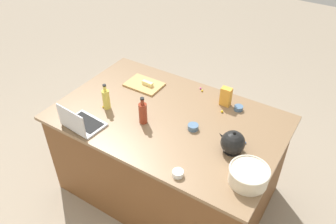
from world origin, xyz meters
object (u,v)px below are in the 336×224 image
object	(u,v)px
butter_stick_left	(148,83)
candy_bag	(226,97)
laptop	(80,123)
bottle_soy	(143,113)
ramekin_small	(193,127)
ramekin_medium	(178,173)
kettle	(233,143)
cutting_board	(144,85)
ramekin_wide	(239,108)
mixing_bowl_large	(249,175)
bottle_oil	(106,99)

from	to	relation	value
butter_stick_left	candy_bag	bearing A→B (deg)	-170.01
butter_stick_left	laptop	bearing A→B (deg)	81.71
bottle_soy	ramekin_small	bearing A→B (deg)	-160.01
ramekin_small	ramekin_medium	world-z (taller)	ramekin_small
kettle	butter_stick_left	world-z (taller)	kettle
bottle_soy	cutting_board	distance (m)	0.55
laptop	ramekin_small	bearing A→B (deg)	-148.99
butter_stick_left	ramekin_wide	distance (m)	0.87
bottle_soy	kettle	size ratio (longest dim) A/B	1.13
mixing_bowl_large	ramekin_small	bearing A→B (deg)	-25.74
ramekin_small	butter_stick_left	bearing A→B (deg)	-25.05
cutting_board	ramekin_medium	xyz separation A→B (m)	(-0.84, 0.78, 0.01)
bottle_soy	kettle	world-z (taller)	bottle_soy
ramekin_medium	ramekin_wide	distance (m)	0.90
butter_stick_left	ramekin_wide	bearing A→B (deg)	-171.95
bottle_oil	cutting_board	world-z (taller)	bottle_oil
laptop	butter_stick_left	xyz separation A→B (m)	(-0.11, -0.76, -0.01)
butter_stick_left	mixing_bowl_large	bearing A→B (deg)	154.63
bottle_oil	candy_bag	distance (m)	1.02
ramekin_wide	candy_bag	world-z (taller)	candy_bag
kettle	cutting_board	distance (m)	1.11
cutting_board	ramekin_small	bearing A→B (deg)	156.24
bottle_oil	ramekin_medium	world-z (taller)	bottle_oil
ramekin_wide	bottle_soy	bearing A→B (deg)	43.87
butter_stick_left	cutting_board	bearing A→B (deg)	0.00
bottle_soy	bottle_oil	bearing A→B (deg)	1.31
cutting_board	ramekin_medium	size ratio (longest dim) A/B	4.26
ramekin_medium	candy_bag	world-z (taller)	candy_bag
butter_stick_left	ramekin_small	xyz separation A→B (m)	(-0.65, 0.30, -0.01)
ramekin_medium	bottle_oil	bearing A→B (deg)	-20.00
ramekin_small	candy_bag	bearing A→B (deg)	-100.04
mixing_bowl_large	laptop	bearing A→B (deg)	7.94
bottle_oil	cutting_board	distance (m)	0.47
bottle_oil	ramekin_small	bearing A→B (deg)	-168.96
mixing_bowl_large	ramekin_wide	world-z (taller)	mixing_bowl_large
ramekin_wide	kettle	bearing A→B (deg)	107.39
butter_stick_left	ramekin_wide	xyz separation A→B (m)	(-0.86, -0.12, -0.02)
ramekin_wide	cutting_board	bearing A→B (deg)	7.69
bottle_soy	ramekin_small	world-z (taller)	bottle_soy
ramekin_medium	candy_bag	distance (m)	0.92
bottle_oil	ramekin_small	size ratio (longest dim) A/B	2.78
ramekin_medium	laptop	bearing A→B (deg)	-1.16
bottle_soy	butter_stick_left	world-z (taller)	bottle_soy
butter_stick_left	ramekin_medium	world-z (taller)	butter_stick_left
ramekin_wide	laptop	bearing A→B (deg)	42.42
laptop	cutting_board	xyz separation A→B (m)	(-0.07, -0.76, -0.04)
ramekin_wide	butter_stick_left	bearing A→B (deg)	8.05
bottle_oil	cutting_board	bearing A→B (deg)	-98.28
kettle	ramekin_wide	bearing A→B (deg)	-72.61
bottle_oil	ramekin_wide	distance (m)	1.12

